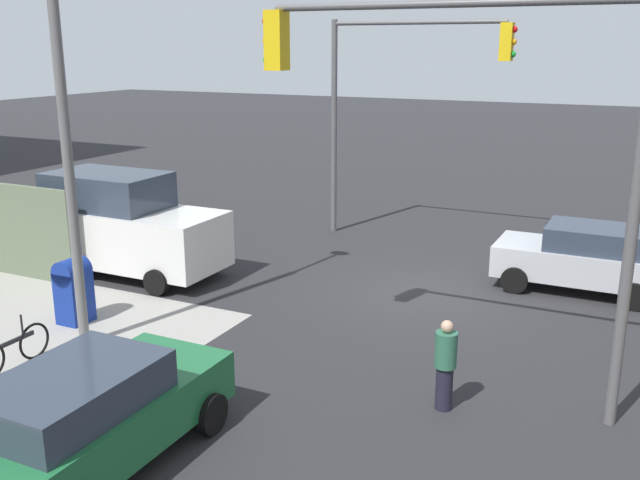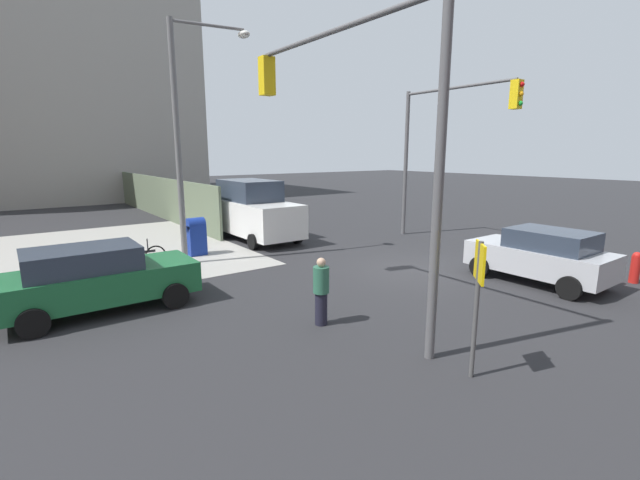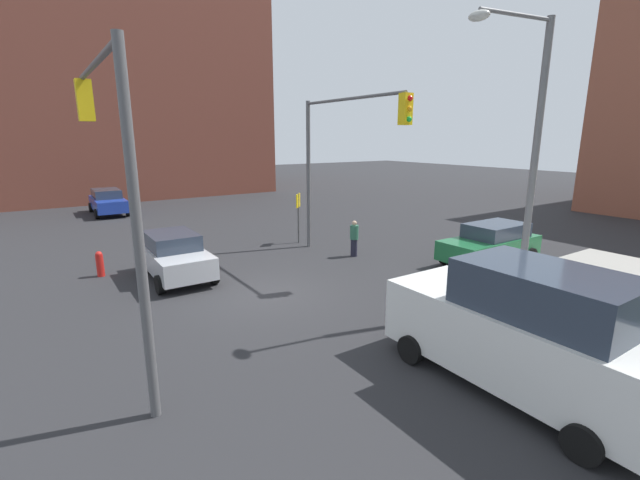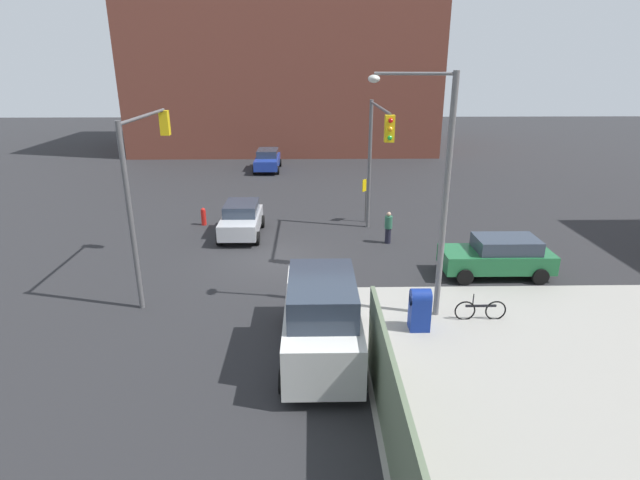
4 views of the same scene
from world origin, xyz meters
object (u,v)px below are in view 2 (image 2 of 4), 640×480
object	(u,v)px
traffic_signal_nw_corner	(350,111)
hatchback_silver	(541,255)
bicycle_leaning_on_fence	(140,257)
traffic_signal_se_corner	(444,133)
coupe_green	(97,278)
van_white_delivery	(253,211)
fire_hydrant	(635,267)
mailbox_blue	(196,235)
street_lamp_corner	(188,125)
pedestrian_crossing	(321,291)

from	to	relation	value
traffic_signal_nw_corner	hatchback_silver	bearing A→B (deg)	-100.82
traffic_signal_nw_corner	bicycle_leaning_on_fence	world-z (taller)	traffic_signal_nw_corner
traffic_signal_se_corner	coupe_green	world-z (taller)	traffic_signal_se_corner
traffic_signal_nw_corner	coupe_green	distance (m)	7.17
hatchback_silver	van_white_delivery	distance (m)	11.61
traffic_signal_se_corner	fire_hydrant	size ratio (longest dim) A/B	6.91
traffic_signal_nw_corner	hatchback_silver	xyz separation A→B (m)	(-1.23, -6.45, -3.84)
van_white_delivery	mailbox_blue	bearing A→B (deg)	114.73
mailbox_blue	hatchback_silver	bearing A→B (deg)	-143.80
traffic_signal_se_corner	coupe_green	bearing A→B (deg)	92.15
street_lamp_corner	traffic_signal_se_corner	bearing A→B (deg)	-105.34
fire_hydrant	traffic_signal_se_corner	bearing A→B (deg)	-2.32
mailbox_blue	pedestrian_crossing	distance (m)	8.20
mailbox_blue	pedestrian_crossing	xyz separation A→B (m)	(-8.20, 0.20, 0.03)
mailbox_blue	traffic_signal_se_corner	bearing A→B (deg)	-111.73
fire_hydrant	bicycle_leaning_on_fence	world-z (taller)	bicycle_leaning_on_fence
traffic_signal_nw_corner	hatchback_silver	distance (m)	7.61
fire_hydrant	coupe_green	bearing A→B (deg)	62.52
fire_hydrant	hatchback_silver	world-z (taller)	hatchback_silver
hatchback_silver	bicycle_leaning_on_fence	bearing A→B (deg)	45.79
street_lamp_corner	hatchback_silver	distance (m)	11.86
hatchback_silver	bicycle_leaning_on_fence	world-z (taller)	hatchback_silver
traffic_signal_se_corner	mailbox_blue	bearing A→B (deg)	68.27
street_lamp_corner	coupe_green	bearing A→B (deg)	131.65
traffic_signal_se_corner	bicycle_leaning_on_fence	bearing A→B (deg)	74.76
traffic_signal_se_corner	hatchback_silver	xyz separation A→B (m)	(-5.72, 2.55, -3.79)
street_lamp_corner	fire_hydrant	xyz separation A→B (m)	(-10.14, -9.64, -4.22)
traffic_signal_se_corner	hatchback_silver	distance (m)	7.31
traffic_signal_se_corner	hatchback_silver	world-z (taller)	traffic_signal_se_corner
pedestrian_crossing	van_white_delivery	bearing A→B (deg)	135.67
street_lamp_corner	bicycle_leaning_on_fence	world-z (taller)	street_lamp_corner
coupe_green	van_white_delivery	bearing A→B (deg)	-51.57
coupe_green	bicycle_leaning_on_fence	distance (m)	4.18
street_lamp_corner	van_white_delivery	distance (m)	5.60
fire_hydrant	pedestrian_crossing	size ratio (longest dim) A/B	0.61
traffic_signal_nw_corner	pedestrian_crossing	bearing A→B (deg)	84.43
fire_hydrant	van_white_delivery	xyz separation A→B (m)	(12.67, 6.00, 0.79)
mailbox_blue	van_white_delivery	size ratio (longest dim) A/B	0.26
traffic_signal_nw_corner	street_lamp_corner	world-z (taller)	street_lamp_corner
mailbox_blue	van_white_delivery	distance (m)	3.56
hatchback_silver	pedestrian_crossing	world-z (taller)	hatchback_silver
van_white_delivery	traffic_signal_nw_corner	bearing A→B (deg)	164.51
traffic_signal_nw_corner	fire_hydrant	bearing A→B (deg)	-108.62
street_lamp_corner	pedestrian_crossing	bearing A→B (deg)	-178.11
mailbox_blue	bicycle_leaning_on_fence	size ratio (longest dim) A/B	0.82
traffic_signal_se_corner	coupe_green	xyz separation A→B (m)	(-0.51, 13.57, -3.79)
street_lamp_corner	pedestrian_crossing	xyz separation A→B (m)	(-7.14, -0.24, -3.90)
mailbox_blue	fire_hydrant	world-z (taller)	mailbox_blue
traffic_signal_nw_corner	bicycle_leaning_on_fence	distance (m)	9.21
street_lamp_corner	bicycle_leaning_on_fence	size ratio (longest dim) A/B	4.57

